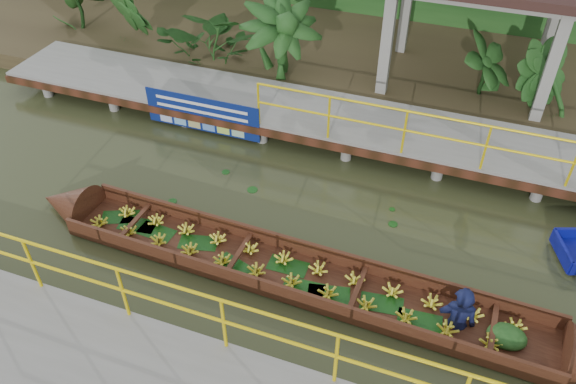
% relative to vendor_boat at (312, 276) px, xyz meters
% --- Properties ---
extents(ground, '(80.00, 80.00, 0.00)m').
position_rel_vendor_boat_xyz_m(ground, '(-1.44, 1.02, -0.22)').
color(ground, '#33361B').
rests_on(ground, ground).
extents(land_strip, '(30.00, 8.00, 0.45)m').
position_rel_vendor_boat_xyz_m(land_strip, '(-1.44, 8.52, 0.01)').
color(land_strip, '#372C1B').
rests_on(land_strip, ground).
extents(far_dock, '(16.00, 2.06, 1.66)m').
position_rel_vendor_boat_xyz_m(far_dock, '(-1.42, 4.45, 0.26)').
color(far_dock, gray).
rests_on(far_dock, ground).
extents(vendor_boat, '(10.84, 1.44, 2.15)m').
position_rel_vendor_boat_xyz_m(vendor_boat, '(0.00, 0.00, 0.00)').
color(vendor_boat, '#36170E').
rests_on(vendor_boat, ground).
extents(blue_banner, '(2.84, 0.04, 0.89)m').
position_rel_vendor_boat_xyz_m(blue_banner, '(-3.82, 3.50, 0.34)').
color(blue_banner, navy).
rests_on(blue_banner, ground).
extents(tropical_plants, '(14.40, 1.40, 1.75)m').
position_rel_vendor_boat_xyz_m(tropical_plants, '(-3.19, 6.32, 1.11)').
color(tropical_plants, '#153C13').
rests_on(tropical_plants, ground).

